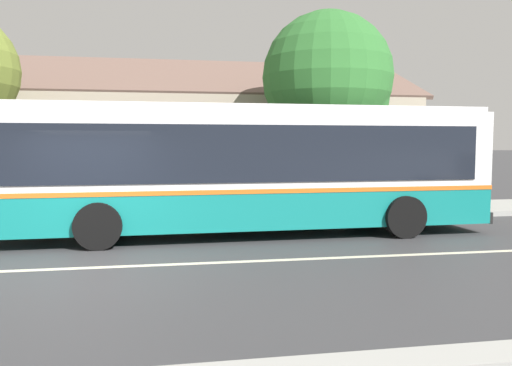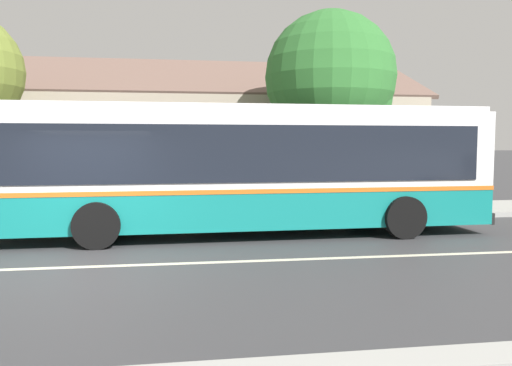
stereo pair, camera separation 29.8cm
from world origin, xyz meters
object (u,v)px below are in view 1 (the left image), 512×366
transit_bus (243,166)px  bench_down_street (144,200)px  street_tree_primary (331,82)px  bench_by_building (12,204)px

transit_bus → bench_down_street: transit_bus is taller
street_tree_primary → transit_bus: bearing=-132.9°
bench_down_street → bench_by_building: bearing=-177.8°
bench_by_building → street_tree_primary: 10.33m
transit_bus → bench_down_street: size_ratio=7.42×
transit_bus → street_tree_primary: 5.72m
transit_bus → street_tree_primary: bearing=47.1°
transit_bus → street_tree_primary: (3.48, 3.75, 2.57)m
transit_bus → bench_by_building: transit_bus is taller
transit_bus → bench_down_street: 3.94m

